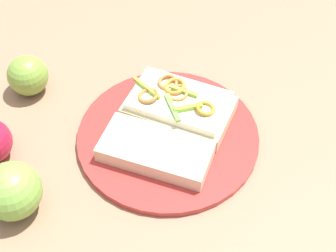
{
  "coord_description": "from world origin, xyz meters",
  "views": [
    {
      "loc": [
        -0.5,
        0.06,
        0.62
      ],
      "look_at": [
        0.0,
        0.0,
        0.03
      ],
      "focal_mm": 53.72,
      "sensor_mm": 36.0,
      "label": 1
    }
  ],
  "objects": [
    {
      "name": "sandwich",
      "position": [
        0.04,
        -0.02,
        0.03
      ],
      "size": [
        0.17,
        0.2,
        0.05
      ],
      "rotation": [
        0.0,
        0.0,
        4.18
      ],
      "color": "beige",
      "rests_on": "plate"
    },
    {
      "name": "ground_plane",
      "position": [
        0.0,
        0.0,
        0.0
      ],
      "size": [
        2.0,
        2.0,
        0.0
      ],
      "primitive_type": "plane",
      "color": "#956A50",
      "rests_on": "ground"
    },
    {
      "name": "bread_slice_side",
      "position": [
        -0.04,
        0.02,
        0.02
      ],
      "size": [
        0.15,
        0.19,
        0.03
      ],
      "primitive_type": "cube",
      "rotation": [
        0.0,
        0.0,
        4.24
      ],
      "color": "beige",
      "rests_on": "plate"
    },
    {
      "name": "apple_1",
      "position": [
        0.14,
        0.22,
        0.03
      ],
      "size": [
        0.1,
        0.1,
        0.07
      ],
      "primitive_type": "sphere",
      "rotation": [
        0.0,
        0.0,
        5.47
      ],
      "color": "olive",
      "rests_on": "ground_plane"
    },
    {
      "name": "apple_2",
      "position": [
        -0.1,
        0.23,
        0.04
      ],
      "size": [
        0.11,
        0.11,
        0.08
      ],
      "primitive_type": "sphere",
      "rotation": [
        0.0,
        0.0,
        2.65
      ],
      "color": "#79AD42",
      "rests_on": "ground_plane"
    },
    {
      "name": "plate",
      "position": [
        0.0,
        0.0,
        0.01
      ],
      "size": [
        0.29,
        0.29,
        0.01
      ],
      "primitive_type": "cylinder",
      "color": "#B2302C",
      "rests_on": "ground_plane"
    }
  ]
}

